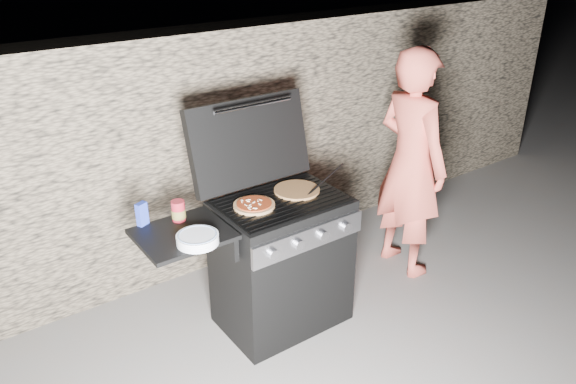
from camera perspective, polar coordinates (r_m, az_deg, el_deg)
ground at (r=3.95m, az=-0.61°, el=-12.72°), size 50.00×50.00×0.00m
stone_wall at (r=4.30m, az=-8.74°, el=4.16°), size 8.00×0.35×1.80m
gas_grill at (r=3.57m, az=-3.96°, el=-8.39°), size 1.34×0.79×0.91m
pizza_topped at (r=3.38m, az=-3.46°, el=-1.28°), size 0.32×0.32×0.03m
pizza_plain at (r=3.57m, az=0.90°, el=0.20°), size 0.37×0.37×0.02m
sauce_jar at (r=3.28m, az=-11.08°, el=-1.88°), size 0.10×0.10×0.12m
blue_carton at (r=3.27m, az=-14.61°, el=-2.17°), size 0.07×0.06×0.14m
plate_stack at (r=3.04m, az=-9.17°, el=-4.73°), size 0.28×0.28×0.05m
person at (r=4.21m, az=12.37°, el=2.84°), size 0.43×0.64×1.72m
tongs at (r=3.63m, az=3.78°, el=1.23°), size 0.42×0.15×0.09m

